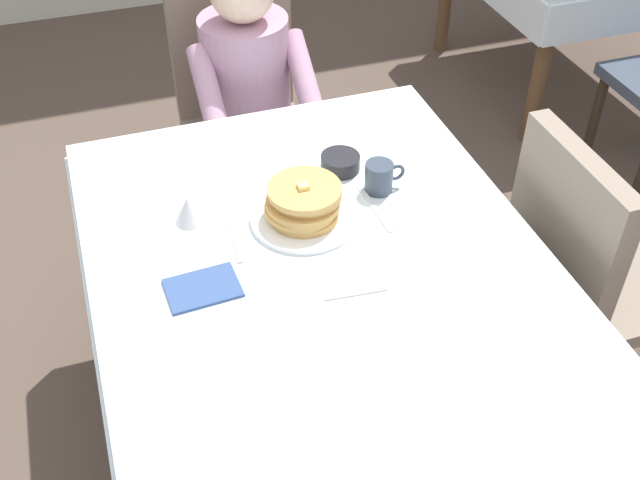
% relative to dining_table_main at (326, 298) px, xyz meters
% --- Properties ---
extents(ground_plane, '(14.00, 14.00, 0.00)m').
position_rel_dining_table_main_xyz_m(ground_plane, '(0.00, 0.00, -0.65)').
color(ground_plane, brown).
extents(dining_table_main, '(1.12, 1.52, 0.74)m').
position_rel_dining_table_main_xyz_m(dining_table_main, '(0.00, 0.00, 0.00)').
color(dining_table_main, silver).
rests_on(dining_table_main, ground).
extents(chair_diner, '(0.44, 0.45, 0.93)m').
position_rel_dining_table_main_xyz_m(chair_diner, '(0.07, 1.17, -0.12)').
color(chair_diner, '#7A6B5B').
rests_on(chair_diner, ground).
extents(diner_person, '(0.40, 0.43, 1.12)m').
position_rel_dining_table_main_xyz_m(diner_person, '(0.07, 1.01, 0.02)').
color(diner_person, '#B2849E').
rests_on(diner_person, ground).
extents(chair_right_side, '(0.45, 0.44, 0.93)m').
position_rel_dining_table_main_xyz_m(chair_right_side, '(0.77, 0.00, -0.12)').
color(chair_right_side, '#7A6B5B').
rests_on(chair_right_side, ground).
extents(plate_breakfast, '(0.28, 0.28, 0.02)m').
position_rel_dining_table_main_xyz_m(plate_breakfast, '(0.01, 0.21, 0.10)').
color(plate_breakfast, white).
rests_on(plate_breakfast, dining_table_main).
extents(breakfast_stack, '(0.20, 0.20, 0.10)m').
position_rel_dining_table_main_xyz_m(breakfast_stack, '(0.01, 0.20, 0.15)').
color(breakfast_stack, tan).
rests_on(breakfast_stack, plate_breakfast).
extents(cup_coffee, '(0.11, 0.08, 0.08)m').
position_rel_dining_table_main_xyz_m(cup_coffee, '(0.24, 0.26, 0.13)').
color(cup_coffee, '#333D4C').
rests_on(cup_coffee, dining_table_main).
extents(bowl_butter, '(0.11, 0.11, 0.04)m').
position_rel_dining_table_main_xyz_m(bowl_butter, '(0.17, 0.38, 0.11)').
color(bowl_butter, black).
rests_on(bowl_butter, dining_table_main).
extents(syrup_pitcher, '(0.08, 0.08, 0.07)m').
position_rel_dining_table_main_xyz_m(syrup_pitcher, '(-0.27, 0.29, 0.13)').
color(syrup_pitcher, silver).
rests_on(syrup_pitcher, dining_table_main).
extents(fork_left_of_plate, '(0.03, 0.18, 0.00)m').
position_rel_dining_table_main_xyz_m(fork_left_of_plate, '(-0.18, 0.19, 0.09)').
color(fork_left_of_plate, silver).
rests_on(fork_left_of_plate, dining_table_main).
extents(knife_right_of_plate, '(0.02, 0.20, 0.00)m').
position_rel_dining_table_main_xyz_m(knife_right_of_plate, '(0.20, 0.19, 0.09)').
color(knife_right_of_plate, silver).
rests_on(knife_right_of_plate, dining_table_main).
extents(spoon_near_edge, '(0.15, 0.03, 0.00)m').
position_rel_dining_table_main_xyz_m(spoon_near_edge, '(0.04, -0.09, 0.09)').
color(spoon_near_edge, silver).
rests_on(spoon_near_edge, dining_table_main).
extents(napkin_folded, '(0.18, 0.13, 0.01)m').
position_rel_dining_table_main_xyz_m(napkin_folded, '(-0.29, 0.04, 0.09)').
color(napkin_folded, '#334C7F').
rests_on(napkin_folded, dining_table_main).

